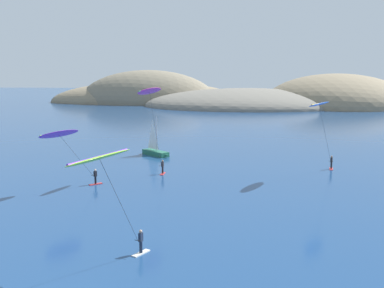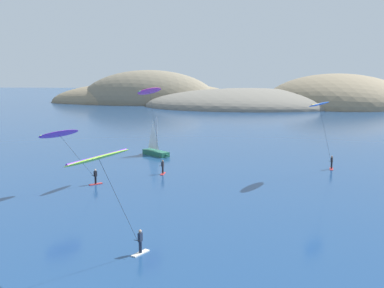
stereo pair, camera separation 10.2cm
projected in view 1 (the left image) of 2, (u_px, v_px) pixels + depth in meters
name	position (u px, v px, depth m)	size (l,w,h in m)	color
headland_island	(233.00, 104.00, 172.43)	(130.48, 56.96, 24.38)	slate
sailboat_near	(157.00, 151.00, 69.98)	(4.87, 4.91, 5.70)	#23664C
kitesurfer_lime	(103.00, 165.00, 28.22)	(3.98, 7.70, 7.73)	silver
kitesurfer_purple	(62.00, 138.00, 48.27)	(5.10, 7.03, 6.58)	red
kitesurfer_magenta	(151.00, 98.00, 53.95)	(2.99, 6.03, 10.53)	red
kitesurfer_blue	(320.00, 109.00, 54.89)	(5.18, 8.62, 8.89)	red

